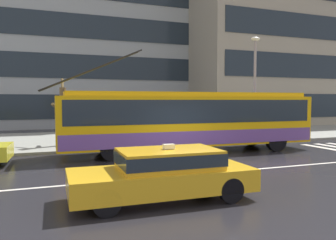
# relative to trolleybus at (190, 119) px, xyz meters

# --- Properties ---
(ground_plane) EXTENTS (160.00, 160.00, 0.00)m
(ground_plane) POSITION_rel_trolleybus_xyz_m (-1.31, -3.25, -1.58)
(ground_plane) COLOR black
(sidewalk_slab) EXTENTS (80.00, 10.00, 0.14)m
(sidewalk_slab) POSITION_rel_trolleybus_xyz_m (-1.31, 6.60, -1.51)
(sidewalk_slab) COLOR gray
(sidewalk_slab) RESTS_ON ground_plane
(crosswalk_stripe_edge_near) EXTENTS (0.44, 4.40, 0.01)m
(crosswalk_stripe_edge_near) POSITION_rel_trolleybus_xyz_m (7.18, -1.83, -1.58)
(crosswalk_stripe_edge_near) COLOR beige
(crosswalk_stripe_edge_near) RESTS_ON ground_plane
(lane_centre_line) EXTENTS (72.00, 0.14, 0.01)m
(lane_centre_line) POSITION_rel_trolleybus_xyz_m (-1.31, -4.45, -1.58)
(lane_centre_line) COLOR silver
(lane_centre_line) RESTS_ON ground_plane
(trolleybus) EXTENTS (12.83, 2.77, 4.72)m
(trolleybus) POSITION_rel_trolleybus_xyz_m (0.00, 0.00, 0.00)
(trolleybus) COLOR #EDAF0C
(trolleybus) RESTS_ON ground_plane
(taxi_oncoming_near) EXTENTS (4.58, 1.90, 1.39)m
(taxi_oncoming_near) POSITION_rel_trolleybus_xyz_m (-3.74, -6.77, -0.88)
(taxi_oncoming_near) COLOR gold
(taxi_oncoming_near) RESTS_ON ground_plane
(bus_shelter) EXTENTS (3.95, 1.74, 2.41)m
(bus_shelter) POSITION_rel_trolleybus_xyz_m (-2.26, 3.67, 0.38)
(bus_shelter) COLOR gray
(bus_shelter) RESTS_ON sidewalk_slab
(pedestrian_at_shelter) EXTENTS (1.36, 1.36, 1.97)m
(pedestrian_at_shelter) POSITION_rel_trolleybus_xyz_m (2.61, 2.38, 0.11)
(pedestrian_at_shelter) COLOR brown
(pedestrian_at_shelter) RESTS_ON sidewalk_slab
(pedestrian_approaching_curb) EXTENTS (1.51, 1.51, 1.95)m
(pedestrian_approaching_curb) POSITION_rel_trolleybus_xyz_m (-1.19, 2.56, 0.15)
(pedestrian_approaching_curb) COLOR brown
(pedestrian_approaching_curb) RESTS_ON sidewalk_slab
(pedestrian_walking_past) EXTENTS (1.59, 1.59, 2.07)m
(pedestrian_walking_past) POSITION_rel_trolleybus_xyz_m (-3.48, 4.55, 0.25)
(pedestrian_walking_past) COLOR black
(pedestrian_walking_past) RESTS_ON sidewalk_slab
(pedestrian_waiting_by_pole) EXTENTS (0.49, 0.49, 1.65)m
(pedestrian_waiting_by_pole) POSITION_rel_trolleybus_xyz_m (-3.51, 2.99, -0.47)
(pedestrian_waiting_by_pole) COLOR navy
(pedestrian_waiting_by_pole) RESTS_ON sidewalk_slab
(street_lamp) EXTENTS (0.60, 0.32, 6.16)m
(street_lamp) POSITION_rel_trolleybus_xyz_m (5.50, 2.69, 2.24)
(street_lamp) COLOR gray
(street_lamp) RESTS_ON sidewalk_slab
(street_tree_bare) EXTENTS (1.17, 1.74, 3.54)m
(street_tree_bare) POSITION_rel_trolleybus_xyz_m (-5.57, 3.64, 0.27)
(street_tree_bare) COLOR brown
(street_tree_bare) RESTS_ON sidewalk_slab
(office_tower_corner_left) EXTENTS (25.77, 10.83, 25.15)m
(office_tower_corner_left) POSITION_rel_trolleybus_xyz_m (-3.17, 21.19, 11.00)
(office_tower_corner_left) COLOR #8F989E
(office_tower_corner_left) RESTS_ON ground_plane
(office_tower_corner_right) EXTENTS (24.04, 13.24, 18.67)m
(office_tower_corner_right) POSITION_rel_trolleybus_xyz_m (18.87, 16.57, 7.76)
(office_tower_corner_right) COLOR gray
(office_tower_corner_right) RESTS_ON ground_plane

